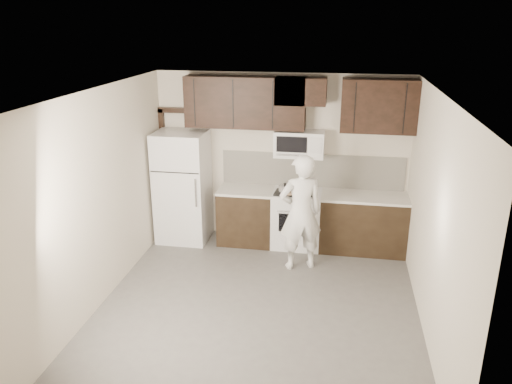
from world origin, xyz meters
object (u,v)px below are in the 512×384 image
(stove, at_px, (297,218))
(refrigerator, at_px, (183,187))
(microwave, at_px, (299,144))
(person, at_px, (301,213))

(stove, height_order, refrigerator, refrigerator)
(microwave, xyz_separation_m, person, (0.12, -0.88, -0.79))
(stove, xyz_separation_m, microwave, (-0.00, 0.12, 1.19))
(refrigerator, bearing_deg, microwave, 5.15)
(stove, xyz_separation_m, person, (0.12, -0.76, 0.40))
(stove, bearing_deg, refrigerator, -178.49)
(stove, bearing_deg, person, -81.08)
(microwave, xyz_separation_m, refrigerator, (-1.85, -0.17, -0.75))
(stove, relative_size, person, 0.55)
(refrigerator, relative_size, person, 1.05)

